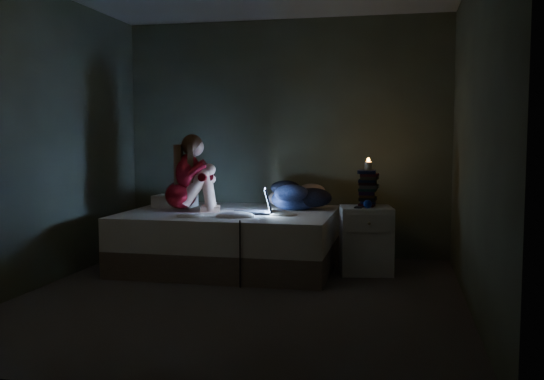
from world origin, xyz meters
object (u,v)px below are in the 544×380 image
(bed, at_px, (230,239))
(laptop, at_px, (252,200))
(phone, at_px, (357,207))
(nightstand, at_px, (366,240))
(candle, at_px, (368,168))
(woman, at_px, (181,173))

(bed, distance_m, laptop, 0.51)
(bed, xyz_separation_m, laptop, (0.26, -0.14, 0.41))
(bed, distance_m, phone, 1.33)
(nightstand, xyz_separation_m, candle, (0.01, 0.07, 0.70))
(laptop, relative_size, candle, 4.64)
(bed, height_order, nightstand, nightstand)
(nightstand, relative_size, phone, 4.60)
(candle, bearing_deg, bed, -176.22)
(laptop, bearing_deg, phone, -8.18)
(laptop, bearing_deg, woman, 163.19)
(laptop, height_order, nightstand, laptop)
(woman, relative_size, nightstand, 1.21)
(nightstand, bearing_deg, woman, 173.64)
(bed, relative_size, phone, 14.73)
(woman, height_order, phone, woman)
(phone, bearing_deg, woman, -164.92)
(nightstand, bearing_deg, bed, 170.99)
(candle, bearing_deg, phone, -121.23)
(woman, height_order, laptop, woman)
(woman, bearing_deg, laptop, -18.28)
(laptop, bearing_deg, bed, 138.23)
(candle, relative_size, phone, 0.57)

